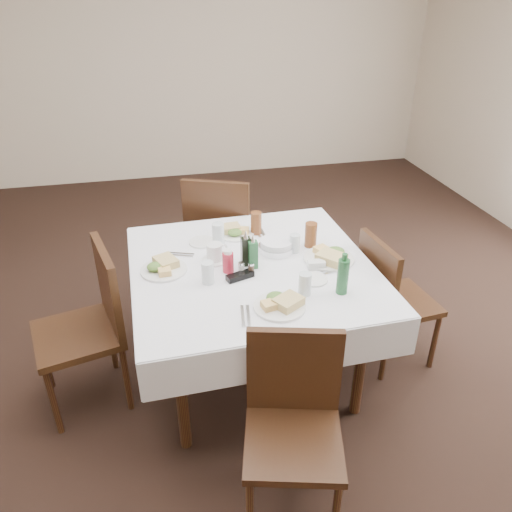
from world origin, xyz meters
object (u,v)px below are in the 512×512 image
(green_bottle, at_px, (343,276))
(coffee_mug, at_px, (215,253))
(chair_west, at_px, (92,318))
(bread_basket, at_px, (276,246))
(chair_north, at_px, (221,230))
(chair_south, at_px, (293,414))
(dining_table, at_px, (252,278))
(oil_cruet_dark, at_px, (246,250))
(oil_cruet_green, at_px, (253,253))
(water_s, at_px, (305,284))
(water_w, at_px, (208,272))
(water_n, at_px, (218,234))
(water_e, at_px, (295,243))
(ketchup_bottle, at_px, (228,261))
(chair_east, at_px, (388,294))

(green_bottle, bearing_deg, coffee_mug, 141.49)
(chair_west, bearing_deg, coffee_mug, 8.21)
(bread_basket, bearing_deg, coffee_mug, -173.92)
(bread_basket, distance_m, green_bottle, 0.55)
(chair_north, xyz_separation_m, chair_south, (0.04, -1.75, -0.06))
(dining_table, relative_size, oil_cruet_dark, 6.44)
(dining_table, height_order, oil_cruet_green, oil_cruet_green)
(water_s, height_order, green_bottle, green_bottle)
(dining_table, relative_size, bread_basket, 6.51)
(dining_table, relative_size, water_w, 11.19)
(water_n, height_order, bread_basket, water_n)
(water_w, bearing_deg, water_e, 22.57)
(water_n, distance_m, water_e, 0.47)
(oil_cruet_dark, bearing_deg, coffee_mug, 154.42)
(water_e, bearing_deg, chair_north, 112.75)
(water_e, relative_size, ketchup_bottle, 0.83)
(water_n, relative_size, oil_cruet_green, 0.65)
(water_e, bearing_deg, oil_cruet_dark, -164.88)
(bread_basket, height_order, oil_cruet_green, oil_cruet_green)
(water_s, bearing_deg, green_bottle, -8.30)
(water_w, height_order, bread_basket, water_w)
(chair_west, height_order, water_e, chair_west)
(chair_south, relative_size, water_s, 7.33)
(chair_east, distance_m, bread_basket, 0.75)
(chair_east, bearing_deg, ketchup_bottle, 177.34)
(chair_north, relative_size, oil_cruet_dark, 4.60)
(bread_basket, distance_m, oil_cruet_dark, 0.25)
(chair_south, height_order, water_w, chair_south)
(chair_north, xyz_separation_m, green_bottle, (0.44, -1.24, 0.30))
(dining_table, xyz_separation_m, chair_north, (-0.05, 0.88, -0.12))
(water_n, distance_m, bread_basket, 0.36)
(water_n, bearing_deg, oil_cruet_green, -65.87)
(chair_north, xyz_separation_m, oil_cruet_dark, (0.01, -0.86, 0.29))
(water_s, bearing_deg, chair_north, 101.47)
(coffee_mug, distance_m, green_bottle, 0.75)
(oil_cruet_green, xyz_separation_m, green_bottle, (0.39, -0.35, 0.01))
(dining_table, distance_m, chair_north, 0.89)
(water_w, distance_m, ketchup_bottle, 0.15)
(bread_basket, height_order, green_bottle, green_bottle)
(green_bottle, bearing_deg, ketchup_bottle, 147.83)
(chair_west, distance_m, water_n, 0.87)
(water_n, xyz_separation_m, green_bottle, (0.53, -0.67, 0.03))
(chair_north, xyz_separation_m, water_e, (0.32, -0.77, 0.25))
(bread_basket, distance_m, oil_cruet_green, 0.24)
(oil_cruet_dark, relative_size, coffee_mug, 1.37)
(bread_basket, bearing_deg, water_n, 152.71)
(water_w, bearing_deg, oil_cruet_dark, 31.30)
(oil_cruet_green, height_order, green_bottle, green_bottle)
(water_e, relative_size, oil_cruet_dark, 0.52)
(oil_cruet_dark, bearing_deg, water_n, 111.56)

